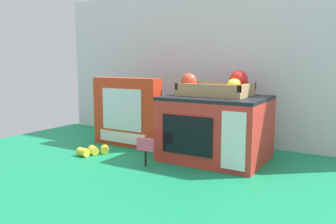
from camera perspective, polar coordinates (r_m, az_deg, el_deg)
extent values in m
plane|color=#147A4C|center=(1.33, 1.61, -7.16)|extent=(1.70, 1.70, 0.00)
cube|color=silver|center=(1.53, 6.90, 7.82)|extent=(1.61, 0.03, 0.68)
cube|color=red|center=(1.26, 8.13, -2.91)|extent=(0.36, 0.29, 0.22)
cube|color=black|center=(1.24, 8.24, 2.41)|extent=(0.36, 0.29, 0.01)
cube|color=black|center=(1.14, 3.19, -3.98)|extent=(0.19, 0.01, 0.13)
cube|color=white|center=(1.08, 11.07, -4.87)|extent=(0.08, 0.01, 0.19)
cube|color=tan|center=(1.27, 8.15, 3.33)|extent=(0.25, 0.18, 0.02)
cube|color=tan|center=(1.19, 6.57, 4.16)|extent=(0.25, 0.01, 0.02)
cube|color=tan|center=(1.34, 9.58, 4.58)|extent=(0.25, 0.01, 0.02)
cube|color=tan|center=(1.31, 3.37, 4.60)|extent=(0.01, 0.18, 0.02)
cube|color=tan|center=(1.22, 13.32, 4.12)|extent=(0.01, 0.18, 0.02)
sphere|color=red|center=(1.29, 11.93, 5.39)|extent=(0.07, 0.07, 0.07)
ellipsoid|color=yellow|center=(1.24, 11.17, 4.65)|extent=(0.06, 0.07, 0.04)
sphere|color=#E04228|center=(1.25, 3.44, 5.25)|extent=(0.06, 0.06, 0.06)
ellipsoid|color=#9EC647|center=(1.30, 11.40, 4.92)|extent=(0.09, 0.09, 0.05)
cube|color=red|center=(1.45, -7.04, 0.00)|extent=(0.32, 0.07, 0.29)
cube|color=silver|center=(1.42, -7.91, 0.41)|extent=(0.20, 0.00, 0.18)
cube|color=white|center=(1.44, -7.82, -4.32)|extent=(0.24, 0.00, 0.05)
cylinder|color=black|center=(1.17, -3.82, -7.91)|extent=(0.01, 0.01, 0.06)
cube|color=#F44C6B|center=(1.15, -3.91, -5.55)|extent=(0.07, 0.00, 0.05)
cylinder|color=yellow|center=(1.36, -10.72, -6.24)|extent=(0.05, 0.05, 0.03)
cylinder|color=yellow|center=(1.35, -12.58, -6.37)|extent=(0.05, 0.05, 0.03)
cylinder|color=yellow|center=(1.33, -14.25, -6.65)|extent=(0.05, 0.04, 0.03)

